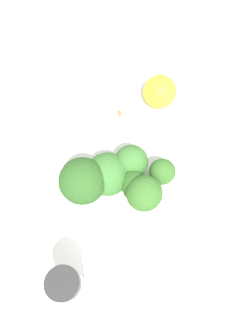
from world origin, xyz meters
The scene contains 13 objects.
ground_plane centered at (0.00, 0.00, 0.00)m, with size 3.00×3.00×0.00m, color white.
bowl centered at (0.00, 0.00, 0.03)m, with size 0.17×0.17×0.05m, color white.
broccoli_floret_0 centered at (-0.01, 0.02, 0.08)m, with size 0.05×0.05×0.06m.
broccoli_floret_1 centered at (0.01, -0.01, 0.08)m, with size 0.04×0.04×0.05m.
broccoli_floret_2 centered at (-0.03, -0.02, 0.09)m, with size 0.04×0.04×0.06m.
broccoli_floret_3 centered at (0.00, -0.04, 0.08)m, with size 0.03×0.03×0.05m.
broccoli_floret_4 centered at (-0.02, -0.01, 0.08)m, with size 0.03×0.03×0.05m.
broccoli_floret_5 centered at (-0.02, 0.05, 0.09)m, with size 0.06×0.06×0.07m.
pepper_shaker centered at (-0.14, 0.06, 0.04)m, with size 0.04×0.04×0.08m.
lemon_wedge centered at (0.16, -0.04, 0.03)m, with size 0.05×0.05×0.05m, color yellow.
almond_crumb_0 centered at (0.13, 0.02, 0.00)m, with size 0.01×0.01×0.01m, color olive.
almond_crumb_1 centered at (0.00, 0.10, 0.00)m, with size 0.01×0.00×0.01m, color tan.
almond_crumb_2 centered at (0.11, 0.04, 0.00)m, with size 0.01×0.01×0.01m, color tan.
Camera 1 is at (-0.16, -0.01, 0.45)m, focal length 35.00 mm.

